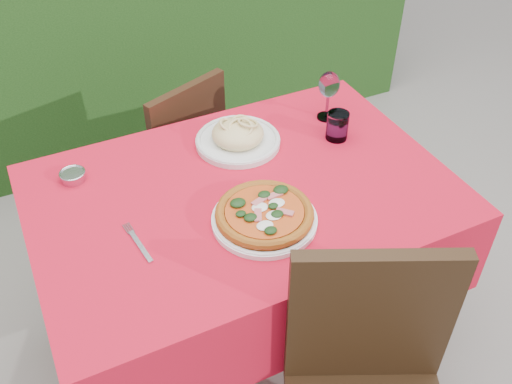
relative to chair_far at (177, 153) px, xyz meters
name	(u,v)px	position (x,y,z in m)	size (l,w,h in m)	color
ground	(246,336)	(0.01, -0.64, -0.46)	(60.00, 60.00, 0.00)	slate
dining_table	(244,225)	(0.01, -0.64, 0.14)	(1.26, 0.86, 0.75)	#4D3418
chair_far	(177,153)	(0.00, 0.00, 0.00)	(0.47, 0.47, 0.81)	black
pizza_plate	(264,215)	(0.00, -0.80, 0.31)	(0.30, 0.30, 0.06)	white
pasta_plate	(238,137)	(0.09, -0.42, 0.32)	(0.28, 0.28, 0.08)	silver
water_glass	(337,127)	(0.41, -0.53, 0.33)	(0.07, 0.07, 0.10)	silver
wine_glass	(329,86)	(0.44, -0.41, 0.41)	(0.07, 0.07, 0.18)	silver
fork	(141,246)	(-0.34, -0.74, 0.29)	(0.02, 0.18, 0.00)	#B6B7BE
steel_ramekin	(73,176)	(-0.44, -0.37, 0.30)	(0.07, 0.07, 0.03)	#B9B9C0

